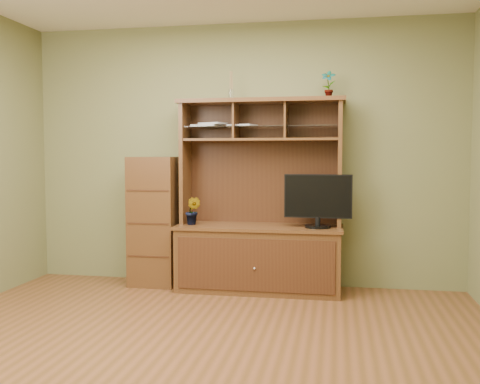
# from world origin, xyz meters

# --- Properties ---
(room) EXTENTS (4.54, 4.04, 2.74)m
(room) POSITION_xyz_m (0.00, 0.00, 1.35)
(room) COLOR brown
(room) RESTS_ON ground
(media_hutch) EXTENTS (1.66, 0.61, 1.90)m
(media_hutch) POSITION_xyz_m (0.22, 1.73, 0.52)
(media_hutch) COLOR #492A14
(media_hutch) RESTS_ON room
(monitor) EXTENTS (0.65, 0.25, 0.51)m
(monitor) POSITION_xyz_m (0.80, 1.64, 0.92)
(monitor) COLOR black
(monitor) RESTS_ON media_hutch
(orchid_plant) EXTENTS (0.17, 0.15, 0.28)m
(orchid_plant) POSITION_xyz_m (-0.44, 1.65, 0.79)
(orchid_plant) COLOR #255B1F
(orchid_plant) RESTS_ON media_hutch
(top_plant) EXTENTS (0.16, 0.12, 0.27)m
(top_plant) POSITION_xyz_m (0.88, 1.80, 2.03)
(top_plant) COLOR #366924
(top_plant) RESTS_ON media_hutch
(reed_diffuser) EXTENTS (0.06, 0.06, 0.28)m
(reed_diffuser) POSITION_xyz_m (-0.08, 1.80, 2.01)
(reed_diffuser) COLOR silver
(reed_diffuser) RESTS_ON media_hutch
(magazines) EXTENTS (0.67, 0.26, 0.04)m
(magazines) POSITION_xyz_m (-0.19, 1.80, 1.65)
(magazines) COLOR #AAAAAF
(magazines) RESTS_ON media_hutch
(side_cabinet) EXTENTS (0.47, 0.43, 1.33)m
(side_cabinet) POSITION_xyz_m (-0.88, 1.77, 0.66)
(side_cabinet) COLOR #492A14
(side_cabinet) RESTS_ON room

